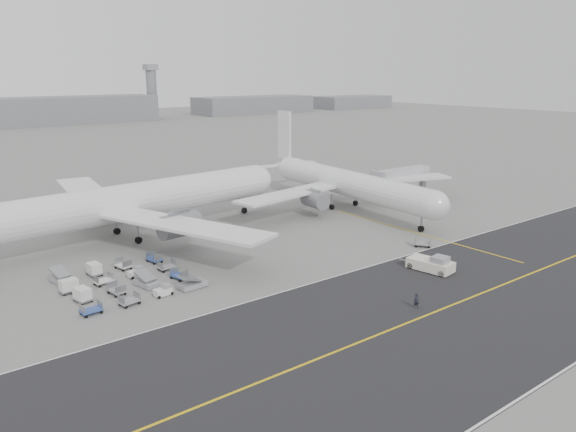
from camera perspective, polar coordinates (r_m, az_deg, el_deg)
ground at (r=76.25m, az=1.24°, el=-6.41°), size 700.00×700.00×0.00m
taxiway at (r=67.98m, az=14.34°, el=-9.57°), size 220.00×59.00×0.03m
horizon_buildings at (r=325.25m, az=-24.53°, el=8.41°), size 520.00×28.00×28.00m
control_tower at (r=351.74m, az=-13.68°, el=12.31°), size 7.00×7.00×31.25m
airliner_a at (r=96.38m, az=-16.02°, el=1.34°), size 62.48×61.51×21.58m
airliner_b at (r=114.63m, az=5.84°, el=3.40°), size 52.44×53.19×18.34m
pushback_tug at (r=81.48m, az=14.38°, el=-4.76°), size 4.00×8.39×2.36m
jet_bridge at (r=127.60m, az=11.50°, el=3.96°), size 17.12×3.40×6.48m
gse_cluster at (r=77.25m, az=-16.03°, el=-6.72°), size 23.27×22.65×1.83m
stray_dolly at (r=92.33m, az=13.50°, el=-3.06°), size 2.77×2.98×1.57m
ground_crew_a at (r=68.68m, az=12.93°, el=-8.38°), size 0.81×0.70×1.89m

